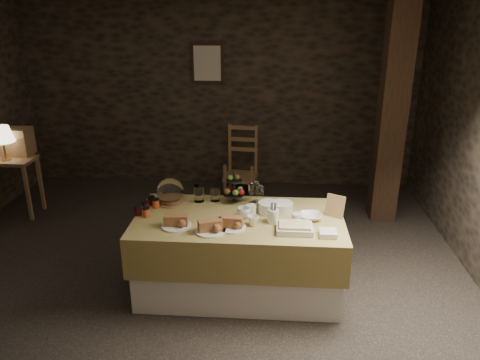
# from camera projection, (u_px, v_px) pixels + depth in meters

# --- Properties ---
(ground_plane) EXTENTS (5.50, 5.00, 0.01)m
(ground_plane) POSITION_uv_depth(u_px,v_px,m) (193.00, 269.00, 4.73)
(ground_plane) COLOR black
(ground_plane) RESTS_ON ground
(room_shell) EXTENTS (5.52, 5.02, 2.60)m
(room_shell) POSITION_uv_depth(u_px,v_px,m) (187.00, 118.00, 4.18)
(room_shell) COLOR black
(room_shell) RESTS_ON ground
(buffet_table) EXTENTS (1.86, 0.99, 0.73)m
(buffet_table) POSITION_uv_depth(u_px,v_px,m) (239.00, 248.00, 4.27)
(buffet_table) COLOR silver
(buffet_table) RESTS_ON ground_plane
(console_table) EXTENTS (0.69, 0.39, 0.74)m
(console_table) POSITION_uv_depth(u_px,v_px,m) (7.00, 169.00, 5.77)
(console_table) COLOR brown
(console_table) RESTS_ON ground_plane
(table_lamp) EXTENTS (0.28, 0.28, 0.42)m
(table_lamp) POSITION_uv_depth(u_px,v_px,m) (2.00, 135.00, 5.56)
(table_lamp) COLOR tan
(table_lamp) RESTS_ON console_table
(wine_rack) EXTENTS (0.42, 0.26, 0.34)m
(wine_rack) POSITION_uv_depth(u_px,v_px,m) (14.00, 141.00, 5.83)
(wine_rack) COLOR brown
(wine_rack) RESTS_ON console_table
(chair) EXTENTS (0.48, 0.46, 0.73)m
(chair) POSITION_uv_depth(u_px,v_px,m) (241.00, 163.00, 6.57)
(chair) COLOR brown
(chair) RESTS_ON ground_plane
(timber_column) EXTENTS (0.30, 0.30, 2.60)m
(timber_column) POSITION_uv_depth(u_px,v_px,m) (392.00, 115.00, 5.44)
(timber_column) COLOR black
(timber_column) RESTS_ON ground_plane
(framed_picture) EXTENTS (0.45, 0.04, 0.55)m
(framed_picture) POSITION_uv_depth(u_px,v_px,m) (207.00, 63.00, 6.42)
(framed_picture) COLOR black
(framed_picture) RESTS_ON room_shell
(plate_stack_a) EXTENTS (0.19, 0.19, 0.10)m
(plate_stack_a) POSITION_uv_depth(u_px,v_px,m) (269.00, 207.00, 4.24)
(plate_stack_a) COLOR white
(plate_stack_a) RESTS_ON buffet_table
(plate_stack_b) EXTENTS (0.20, 0.20, 0.08)m
(plate_stack_b) POSITION_uv_depth(u_px,v_px,m) (282.00, 207.00, 4.27)
(plate_stack_b) COLOR white
(plate_stack_b) RESTS_ON buffet_table
(cutlery_holder) EXTENTS (0.10, 0.10, 0.12)m
(cutlery_holder) POSITION_uv_depth(u_px,v_px,m) (273.00, 216.00, 4.04)
(cutlery_holder) COLOR white
(cutlery_holder) RESTS_ON buffet_table
(cup_a) EXTENTS (0.14, 0.14, 0.09)m
(cup_a) POSITION_uv_depth(u_px,v_px,m) (244.00, 213.00, 4.14)
(cup_a) COLOR white
(cup_a) RESTS_ON buffet_table
(cup_b) EXTENTS (0.11, 0.11, 0.09)m
(cup_b) POSITION_uv_depth(u_px,v_px,m) (253.00, 221.00, 3.99)
(cup_b) COLOR white
(cup_b) RESTS_ON buffet_table
(mug_c) EXTENTS (0.09, 0.09, 0.09)m
(mug_c) POSITION_uv_depth(u_px,v_px,m) (251.00, 210.00, 4.19)
(mug_c) COLOR white
(mug_c) RESTS_ON buffet_table
(mug_d) EXTENTS (0.08, 0.08, 0.09)m
(mug_d) POSITION_uv_depth(u_px,v_px,m) (297.00, 218.00, 4.04)
(mug_d) COLOR white
(mug_d) RESTS_ON buffet_table
(bowl) EXTENTS (0.20, 0.20, 0.05)m
(bowl) POSITION_uv_depth(u_px,v_px,m) (311.00, 216.00, 4.12)
(bowl) COLOR white
(bowl) RESTS_ON buffet_table
(cake_dome) EXTENTS (0.26, 0.26, 0.26)m
(cake_dome) POSITION_uv_depth(u_px,v_px,m) (170.00, 193.00, 4.42)
(cake_dome) COLOR brown
(cake_dome) RESTS_ON buffet_table
(fruit_stand) EXTENTS (0.21, 0.21, 0.30)m
(fruit_stand) POSITION_uv_depth(u_px,v_px,m) (234.00, 190.00, 4.44)
(fruit_stand) COLOR black
(fruit_stand) RESTS_ON buffet_table
(bread_platter_left) EXTENTS (0.26, 0.26, 0.11)m
(bread_platter_left) POSITION_uv_depth(u_px,v_px,m) (176.00, 222.00, 3.97)
(bread_platter_left) COLOR white
(bread_platter_left) RESTS_ON buffet_table
(bread_platter_center) EXTENTS (0.26, 0.26, 0.11)m
(bread_platter_center) POSITION_uv_depth(u_px,v_px,m) (210.00, 227.00, 3.88)
(bread_platter_center) COLOR white
(bread_platter_center) RESTS_ON buffet_table
(bread_platter_right) EXTENTS (0.26, 0.26, 0.11)m
(bread_platter_right) POSITION_uv_depth(u_px,v_px,m) (231.00, 223.00, 3.95)
(bread_platter_right) COLOR white
(bread_platter_right) RESTS_ON buffet_table
(jam_jars) EXTENTS (0.18, 0.32, 0.07)m
(jam_jars) POSITION_uv_depth(u_px,v_px,m) (148.00, 207.00, 4.28)
(jam_jars) COLOR #4B0D15
(jam_jars) RESTS_ON buffet_table
(tart_dish) EXTENTS (0.30, 0.22, 0.07)m
(tart_dish) POSITION_uv_depth(u_px,v_px,m) (295.00, 228.00, 3.89)
(tart_dish) COLOR white
(tart_dish) RESTS_ON buffet_table
(square_dish) EXTENTS (0.14, 0.14, 0.04)m
(square_dish) POSITION_uv_depth(u_px,v_px,m) (328.00, 233.00, 3.82)
(square_dish) COLOR white
(square_dish) RESTS_ON buffet_table
(menu_frame) EXTENTS (0.18, 0.14, 0.22)m
(menu_frame) POSITION_uv_depth(u_px,v_px,m) (335.00, 207.00, 4.15)
(menu_frame) COLOR brown
(menu_frame) RESTS_ON buffet_table
(storage_jar_a) EXTENTS (0.10, 0.10, 0.16)m
(storage_jar_a) POSITION_uv_depth(u_px,v_px,m) (199.00, 193.00, 4.47)
(storage_jar_a) COLOR white
(storage_jar_a) RESTS_ON buffet_table
(storage_jar_b) EXTENTS (0.09, 0.09, 0.14)m
(storage_jar_b) POSITION_uv_depth(u_px,v_px,m) (215.00, 194.00, 4.49)
(storage_jar_b) COLOR white
(storage_jar_b) RESTS_ON buffet_table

